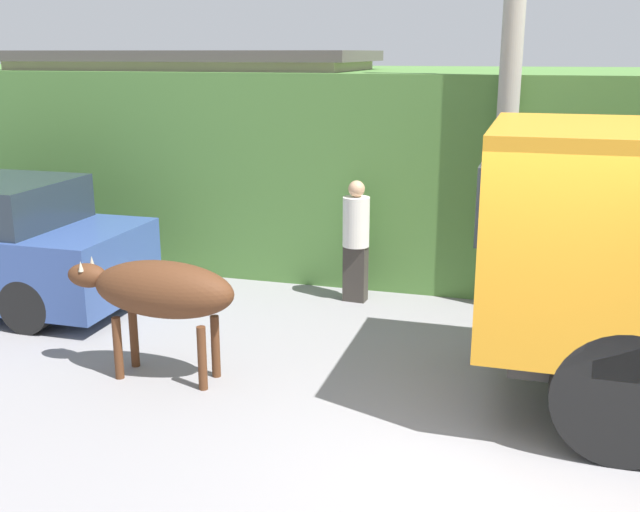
% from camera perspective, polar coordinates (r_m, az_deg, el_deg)
% --- Properties ---
extents(ground_plane, '(60.00, 60.00, 0.00)m').
position_cam_1_polar(ground_plane, '(6.47, 14.15, -15.08)').
color(ground_plane, gray).
extents(hillside_embankment, '(32.00, 5.82, 2.95)m').
position_cam_1_polar(hillside_embankment, '(12.79, 16.04, 6.84)').
color(hillside_embankment, '#4C7A38').
rests_on(hillside_embankment, ground_plane).
extents(building_backdrop, '(5.66, 2.70, 3.25)m').
position_cam_1_polar(building_backdrop, '(12.63, -9.39, 7.86)').
color(building_backdrop, '#C6B793').
rests_on(building_backdrop, ground_plane).
extents(brown_cow, '(1.82, 0.58, 1.23)m').
position_cam_1_polar(brown_cow, '(7.62, -12.12, -2.62)').
color(brown_cow, '#512D19').
rests_on(brown_cow, ground_plane).
extents(pedestrian_on_hill, '(0.38, 0.38, 1.62)m').
position_cam_1_polar(pedestrian_on_hill, '(9.83, 2.75, 1.51)').
color(pedestrian_on_hill, '#38332D').
rests_on(pedestrian_on_hill, ground_plane).
extents(utility_pole, '(0.90, 0.27, 6.21)m').
position_cam_1_polar(utility_pole, '(9.60, 14.39, 14.72)').
color(utility_pole, '#9E998E').
rests_on(utility_pole, ground_plane).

